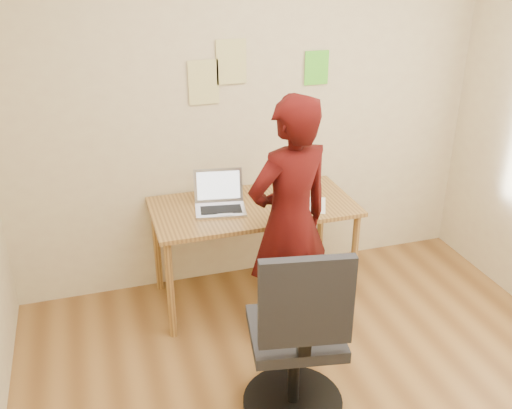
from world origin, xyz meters
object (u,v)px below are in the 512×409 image
object	(u,v)px
desk	(253,216)
office_chair	(297,346)
phone	(304,211)
person	(290,223)
laptop	(220,201)

from	to	relation	value
desk	office_chair	xyz separation A→B (m)	(-0.12, -1.19, -0.19)
desk	office_chair	bearing A→B (deg)	-95.70
phone	person	world-z (taller)	person
desk	laptop	world-z (taller)	laptop
desk	laptop	size ratio (longest dim) A/B	3.70
laptop	office_chair	xyz separation A→B (m)	(0.11, -1.21, -0.33)
office_chair	person	world-z (taller)	person
laptop	person	xyz separation A→B (m)	(0.32, -0.49, 0.02)
laptop	office_chair	size ratio (longest dim) A/B	0.35
phone	office_chair	xyz separation A→B (m)	(-0.41, -0.98, -0.28)
laptop	office_chair	distance (m)	1.26
laptop	office_chair	world-z (taller)	office_chair
desk	laptop	bearing A→B (deg)	174.23
phone	laptop	bearing A→B (deg)	123.33
person	phone	bearing A→B (deg)	-143.51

